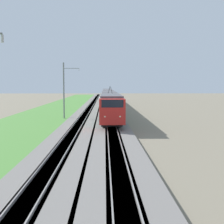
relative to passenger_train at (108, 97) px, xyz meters
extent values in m
cube|color=slate|center=(-21.95, 4.19, -2.26)|extent=(240.00, 4.40, 0.30)
cube|color=slate|center=(-21.95, 0.00, -2.26)|extent=(240.00, 4.40, 0.30)
cube|color=#4C4238|center=(-21.95, 4.19, -2.26)|extent=(240.00, 1.57, 0.30)
cube|color=gray|center=(-21.95, 4.73, -2.03)|extent=(240.00, 0.07, 0.15)
cube|color=gray|center=(-21.95, 3.66, -2.03)|extent=(240.00, 0.07, 0.15)
cube|color=#4C4238|center=(-21.95, 0.00, -2.26)|extent=(240.00, 1.57, 0.30)
cube|color=gray|center=(-21.95, 0.53, -2.03)|extent=(240.00, 0.07, 0.15)
cube|color=gray|center=(-21.95, -0.53, -2.03)|extent=(240.00, 0.07, 0.15)
cube|color=#4C8438|center=(-21.95, 10.81, -2.35)|extent=(240.00, 12.34, 0.12)
cube|color=red|center=(-41.27, 0.00, -0.01)|extent=(2.29, 2.85, 2.79)
cube|color=black|center=(-41.61, 0.00, 0.92)|extent=(1.65, 2.38, 0.84)
sphere|color=#F2EAC6|center=(-42.37, 0.82, -0.48)|extent=(0.20, 0.20, 0.20)
sphere|color=#F2EAC6|center=(-42.37, -0.82, -0.48)|extent=(0.20, 0.20, 0.20)
cube|color=#196B47|center=(-30.96, 0.00, -1.02)|extent=(18.33, 2.97, 0.78)
cube|color=silver|center=(-30.96, 0.00, 0.38)|extent=(18.33, 2.97, 2.01)
cube|color=black|center=(-30.96, 0.00, 0.54)|extent=(16.86, 2.99, 0.85)
cube|color=#515156|center=(-30.96, 0.00, 1.51)|extent=(18.33, 2.73, 0.25)
cube|color=black|center=(-30.96, 0.00, -1.68)|extent=(17.41, 2.53, 0.55)
cylinder|color=black|center=(-38.33, 0.53, -1.53)|extent=(0.86, 0.12, 0.86)
cylinder|color=black|center=(-38.33, -0.53, -1.53)|extent=(0.86, 0.12, 0.86)
cube|color=#196B47|center=(-10.89, 0.00, -1.02)|extent=(20.62, 2.97, 0.78)
cube|color=silver|center=(-10.89, 0.00, 0.38)|extent=(20.62, 2.97, 2.01)
cube|color=black|center=(-10.89, 0.00, 0.54)|extent=(18.97, 2.99, 0.85)
cube|color=#515156|center=(-10.89, 0.00, 1.51)|extent=(20.62, 2.73, 0.25)
cube|color=black|center=(-10.89, 0.00, -1.68)|extent=(19.58, 2.53, 0.55)
cube|color=#196B47|center=(10.32, 0.00, -1.02)|extent=(20.62, 2.97, 0.78)
cube|color=silver|center=(10.32, 0.00, 0.38)|extent=(20.62, 2.97, 2.01)
cube|color=black|center=(10.32, 0.00, 0.54)|extent=(18.97, 2.99, 0.85)
cube|color=#515156|center=(10.32, 0.00, 1.51)|extent=(20.62, 2.73, 0.25)
cube|color=black|center=(10.32, 0.00, -1.68)|extent=(19.58, 2.53, 0.55)
cube|color=#196B47|center=(31.54, 0.00, -1.02)|extent=(20.62, 2.97, 0.78)
cube|color=silver|center=(31.54, 0.00, 0.38)|extent=(20.62, 2.97, 2.01)
cube|color=black|center=(31.54, 0.00, 0.54)|extent=(18.97, 2.99, 0.85)
cube|color=#515156|center=(31.54, 0.00, 1.51)|extent=(20.62, 2.73, 0.25)
cube|color=black|center=(31.54, 0.00, -1.68)|extent=(19.58, 2.53, 0.55)
cylinder|color=black|center=(-28.21, 0.17, 2.19)|extent=(0.06, 0.33, 1.08)
cylinder|color=black|center=(-28.21, -0.17, 2.19)|extent=(0.06, 0.33, 1.08)
cube|color=black|center=(-38.33, 0.00, -2.41)|extent=(0.10, 0.10, 0.00)
cylinder|color=#B2ADA8|center=(-63.39, 4.83, 4.72)|extent=(0.10, 0.10, 0.30)
cylinder|color=slate|center=(-26.89, 7.23, 2.01)|extent=(0.22, 0.22, 8.84)
cylinder|color=slate|center=(-26.89, 6.03, 5.53)|extent=(0.08, 2.40, 0.08)
cylinder|color=#B2ADA8|center=(-26.89, 4.83, 5.33)|extent=(0.10, 0.10, 0.30)
camera|label=1|loc=(-75.87, 0.83, 2.90)|focal=50.00mm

